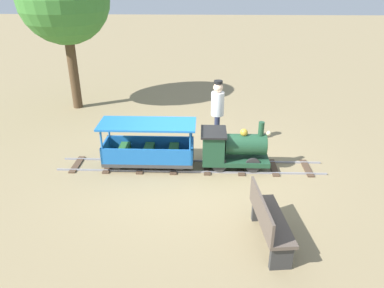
{
  "coord_description": "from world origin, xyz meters",
  "views": [
    {
      "loc": [
        7.06,
        0.38,
        3.88
      ],
      "look_at": [
        0.0,
        0.14,
        0.55
      ],
      "focal_mm": 34.71,
      "sensor_mm": 36.0,
      "label": 1
    }
  ],
  "objects": [
    {
      "name": "passenger_car",
      "position": [
        0.0,
        -0.79,
        0.42
      ],
      "size": [
        0.79,
        2.0,
        0.97
      ],
      "color": "#3F3F3F",
      "rests_on": "ground_plane"
    },
    {
      "name": "ground_plane",
      "position": [
        0.0,
        0.0,
        0.0
      ],
      "size": [
        60.0,
        60.0,
        0.0
      ],
      "primitive_type": "plane",
      "color": "#8C7A56"
    },
    {
      "name": "park_bench",
      "position": [
        2.41,
        1.39,
        0.42
      ],
      "size": [
        1.34,
        0.54,
        0.82
      ],
      "color": "brown",
      "rests_on": "ground_plane"
    },
    {
      "name": "conductor_person",
      "position": [
        -1.08,
        0.69,
        0.96
      ],
      "size": [
        0.3,
        0.3,
        1.62
      ],
      "color": "#282D47",
      "rests_on": "ground_plane"
    },
    {
      "name": "track",
      "position": [
        0.0,
        0.11,
        0.02
      ],
      "size": [
        0.73,
        5.7,
        0.04
      ],
      "color": "gray",
      "rests_on": "ground_plane"
    },
    {
      "name": "locomotive",
      "position": [
        0.0,
        0.97,
        0.48
      ],
      "size": [
        0.69,
        1.45,
        1.03
      ],
      "color": "#1E472D",
      "rests_on": "ground_plane"
    }
  ]
}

